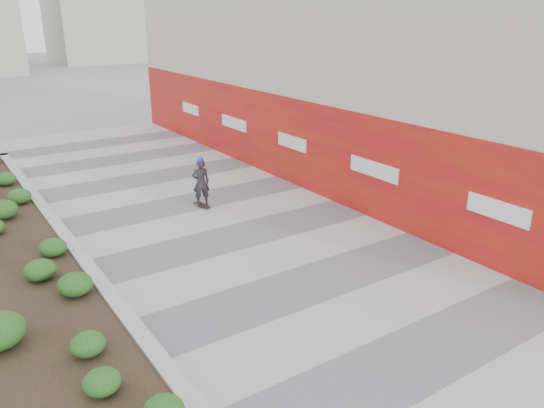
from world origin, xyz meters
The scene contains 6 objects.
ground centered at (0.00, 0.00, 0.00)m, with size 160.00×160.00×0.00m, color gray.
walkway centered at (0.00, 3.00, 0.01)m, with size 8.00×36.00×0.01m, color #A8A8AD.
building centered at (6.98, 8.98, 3.98)m, with size 6.04×24.08×8.00m.
planter centered at (-5.50, 7.00, 0.42)m, with size 3.00×18.00×0.90m.
manhole_cover centered at (0.50, 3.00, 0.00)m, with size 0.44×0.44×0.01m, color #595654.
skateboarder centered at (0.23, 7.63, 0.81)m, with size 0.60×0.73×1.61m.
Camera 1 is at (-6.63, -6.48, 5.77)m, focal length 35.00 mm.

